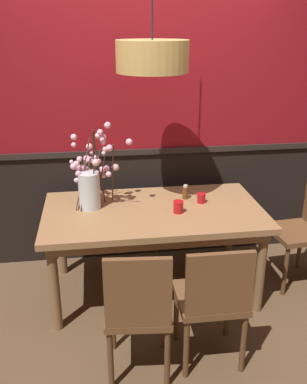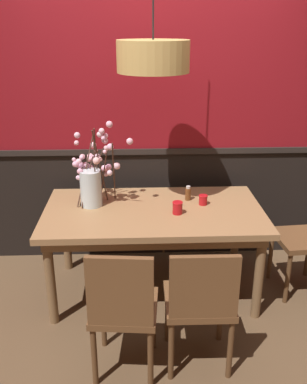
% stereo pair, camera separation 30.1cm
% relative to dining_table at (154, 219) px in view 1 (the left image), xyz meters
% --- Properties ---
extents(ground_plane, '(24.00, 24.00, 0.00)m').
position_rel_dining_table_xyz_m(ground_plane, '(0.00, 0.00, -0.66)').
color(ground_plane, brown).
extents(back_wall, '(4.78, 0.14, 2.91)m').
position_rel_dining_table_xyz_m(back_wall, '(0.00, 0.68, 0.79)').
color(back_wall, black).
rests_on(back_wall, ground).
extents(dining_table, '(1.70, 0.94, 0.74)m').
position_rel_dining_table_xyz_m(dining_table, '(0.00, 0.00, 0.00)').
color(dining_table, '#997047').
rests_on(dining_table, ground).
extents(chair_near_side_left, '(0.44, 0.44, 0.91)m').
position_rel_dining_table_xyz_m(chair_near_side_left, '(-0.22, -0.91, -0.15)').
color(chair_near_side_left, brown).
rests_on(chair_near_side_left, ground).
extents(chair_far_side_left, '(0.46, 0.43, 0.93)m').
position_rel_dining_table_xyz_m(chair_far_side_left, '(-0.25, 0.90, -0.13)').
color(chair_far_side_left, brown).
rests_on(chair_far_side_left, ground).
extents(chair_far_side_right, '(0.41, 0.44, 0.95)m').
position_rel_dining_table_xyz_m(chair_far_side_right, '(0.29, 0.90, -0.13)').
color(chair_far_side_right, brown).
rests_on(chair_far_side_right, ground).
extents(chair_head_east_end, '(0.43, 0.45, 0.93)m').
position_rel_dining_table_xyz_m(chair_head_east_end, '(1.27, -0.02, -0.13)').
color(chair_head_east_end, brown).
rests_on(chair_head_east_end, ground).
extents(chair_near_side_right, '(0.43, 0.41, 0.88)m').
position_rel_dining_table_xyz_m(chair_near_side_right, '(0.25, -0.86, -0.15)').
color(chair_near_side_right, brown).
rests_on(chair_near_side_right, ground).
extents(vase_with_blossoms, '(0.47, 0.40, 0.67)m').
position_rel_dining_table_xyz_m(vase_with_blossoms, '(-0.47, 0.11, 0.29)').
color(vase_with_blossoms, silver).
rests_on(vase_with_blossoms, dining_table).
extents(candle_holder_nearer_center, '(0.08, 0.08, 0.10)m').
position_rel_dining_table_xyz_m(candle_holder_nearer_center, '(0.18, -0.09, 0.13)').
color(candle_holder_nearer_center, red).
rests_on(candle_holder_nearer_center, dining_table).
extents(candle_holder_nearer_edge, '(0.07, 0.07, 0.08)m').
position_rel_dining_table_xyz_m(candle_holder_nearer_edge, '(0.40, 0.08, 0.13)').
color(candle_holder_nearer_edge, red).
rests_on(candle_holder_nearer_edge, dining_table).
extents(condiment_bottle, '(0.05, 0.05, 0.12)m').
position_rel_dining_table_xyz_m(condiment_bottle, '(0.29, 0.18, 0.14)').
color(condiment_bottle, brown).
rests_on(condiment_bottle, dining_table).
extents(pendant_lamp, '(0.51, 0.51, 1.15)m').
position_rel_dining_table_xyz_m(pendant_lamp, '(0.00, 0.06, 1.22)').
color(pendant_lamp, tan).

